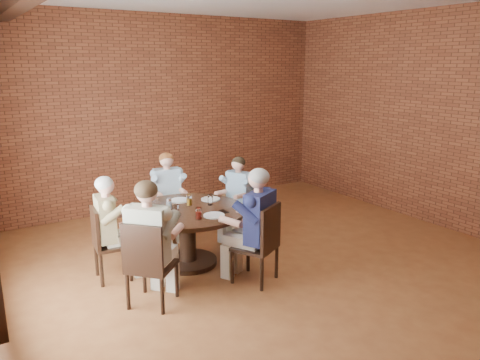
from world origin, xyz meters
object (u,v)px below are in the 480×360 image
diner_c (111,229)px  diner_e (255,226)px  chair_a (240,206)px  diner_d (151,243)px  diner_b (168,196)px  chair_e (262,241)px  diner_a (237,198)px  smartphone (224,211)px  chair_d (148,262)px  chair_b (167,204)px  dining_table (187,225)px  chair_c (105,241)px

diner_c → diner_e: size_ratio=0.92×
chair_a → diner_d: 2.26m
diner_b → chair_e: bearing=-70.5°
diner_a → smartphone: size_ratio=8.98×
diner_b → chair_d: (-1.06, -1.85, -0.12)m
diner_a → chair_e: bearing=-44.5°
diner_b → chair_d: 2.13m
chair_b → chair_e: 2.11m
diner_a → diner_c: size_ratio=0.96×
chair_a → diner_e: size_ratio=0.63×
dining_table → smartphone: 0.54m
chair_c → dining_table: bearing=-90.0°
diner_c → smartphone: size_ratio=9.33×
chair_d → diner_d: 0.20m
chair_a → smartphone: size_ratio=6.43×
diner_c → smartphone: diner_c is taller
diner_d → smartphone: size_ratio=10.14×
chair_e → chair_a: bearing=-140.6°
chair_d → diner_d: diner_d is taller
diner_d → smartphone: bearing=-114.6°
dining_table → chair_a: chair_a is taller
chair_b → diner_e: bearing=-72.1°
chair_e → diner_e: diner_e is taller
diner_e → diner_c: bearing=-62.3°
chair_a → diner_b: size_ratio=0.69×
chair_b → diner_c: (-1.18, -1.03, 0.14)m
diner_d → chair_e: bearing=-142.9°
chair_b → chair_c: 1.62m
diner_b → smartphone: (0.13, -1.41, 0.12)m
chair_d → dining_table: bearing=-90.0°
chair_d → smartphone: (1.19, 0.44, 0.23)m
dining_table → chair_d: size_ratio=1.55×
diner_a → chair_c: (-2.08, -0.35, -0.12)m
diner_b → chair_c: bearing=-131.5°
chair_a → chair_e: chair_e is taller
diner_d → smartphone: diner_d is taller
dining_table → chair_e: 1.08m
diner_a → diner_d: (-1.83, -1.19, 0.08)m
diner_d → dining_table: bearing=-90.0°
diner_c → chair_c: bearing=90.0°
smartphone → chair_a: bearing=41.7°
diner_d → chair_e: (1.29, -0.22, -0.17)m
chair_a → chair_c: (-2.14, -0.37, 0.01)m
diner_b → chair_a: bearing=-21.3°
chair_c → chair_e: bearing=-118.7°
chair_b → diner_e: 2.03m
diner_c → diner_e: bearing=-118.5°
smartphone → chair_e: bearing=-80.9°
chair_a → smartphone: 1.17m
chair_d → chair_e: 1.37m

